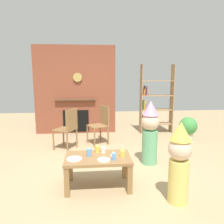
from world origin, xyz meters
TOP-DOWN VIEW (x-y plane):
  - ground_plane at (0.00, 0.00)m, footprint 12.00×12.00m
  - brick_fireplace_feature at (-0.66, 2.60)m, footprint 2.20×0.28m
  - bookshelf at (1.52, 2.40)m, footprint 0.90×0.28m
  - coffee_table at (-0.14, -0.52)m, footprint 0.94×0.57m
  - paper_cup_near_left at (-0.05, -0.37)m, footprint 0.07×0.07m
  - paper_cup_near_right at (-0.27, -0.47)m, footprint 0.07×0.07m
  - paper_cup_center at (0.08, -0.66)m, footprint 0.06×0.06m
  - paper_cup_far_left at (0.21, -0.55)m, footprint 0.07×0.07m
  - paper_cup_far_right at (-0.14, -0.33)m, footprint 0.08×0.08m
  - paper_plate_front at (-0.06, -0.66)m, footprint 0.18×0.18m
  - paper_plate_rear at (-0.47, -0.59)m, footprint 0.21×0.21m
  - birthday_cake_slice at (0.09, -0.49)m, footprint 0.10×0.10m
  - table_fork at (0.22, -0.37)m, footprint 0.07×0.15m
  - child_with_cone_hat at (0.87, -1.02)m, footprint 0.29×0.29m
  - child_in_pink at (0.83, 0.24)m, footprint 0.32×0.32m
  - dining_chair_left at (-0.73, 1.16)m, footprint 0.54×0.54m
  - dining_chair_middle at (-0.01, 1.53)m, footprint 0.54×0.54m
  - potted_plant_tall at (2.15, 1.56)m, footprint 0.44×0.44m

SIDE VIEW (x-z plane):
  - ground_plane at x=0.00m, z-range 0.00..0.00m
  - potted_plant_tall at x=2.15m, z-range 0.04..0.63m
  - coffee_table at x=-0.14m, z-range 0.15..0.60m
  - table_fork at x=0.22m, z-range 0.45..0.46m
  - paper_plate_front at x=-0.06m, z-range 0.45..0.47m
  - paper_plate_rear at x=-0.47m, z-range 0.45..0.47m
  - birthday_cake_slice at x=0.09m, z-range 0.45..0.52m
  - paper_cup_near_left at x=-0.05m, z-range 0.45..0.55m
  - paper_cup_far_left at x=0.21m, z-range 0.45..0.55m
  - paper_cup_center at x=0.08m, z-range 0.45..0.55m
  - paper_cup_far_right at x=-0.14m, z-range 0.45..0.55m
  - paper_cup_near_right at x=-0.27m, z-range 0.45..0.56m
  - dining_chair_left at x=-0.73m, z-range 0.06..0.96m
  - dining_chair_middle at x=-0.01m, z-range 0.06..0.96m
  - child_with_cone_hat at x=0.87m, z-range 0.03..1.09m
  - child_in_pink at x=0.83m, z-range 0.03..1.20m
  - bookshelf at x=1.52m, z-range -0.06..1.84m
  - brick_fireplace_feature at x=-0.66m, z-range -0.01..2.39m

